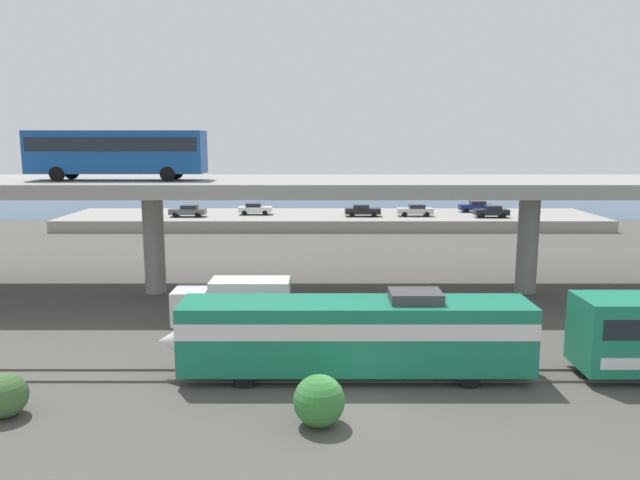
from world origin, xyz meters
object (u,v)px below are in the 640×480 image
Objects in this scene: parked_car_1 at (418,210)px; parked_car_4 at (191,211)px; parked_car_2 at (258,209)px; transit_bus_on_overpass at (120,150)px; service_truck_east at (238,303)px; train_locomotive at (341,332)px; parked_car_3 at (365,210)px; parked_car_0 at (495,211)px; parked_car_5 at (479,206)px.

parked_car_1 is 28.81m from parked_car_4.
parked_car_2 is at bearing -4.39° from parked_car_1.
transit_bus_on_overpass is at bearing 52.75° from parked_car_1.
service_truck_east is at bearing -40.05° from transit_bus_on_overpass.
train_locomotive is 9.25m from service_truck_east.
transit_bus_on_overpass is 14.64m from service_truck_east.
transit_bus_on_overpass is at bearing -119.53° from parked_car_3.
parked_car_0 is at bearing -3.80° from parked_car_3.
parked_car_0 is 0.99× the size of parked_car_2.
parked_car_1 is at bearing -178.75° from parked_car_4.
train_locomotive is 3.86× the size of parked_car_4.
transit_bus_on_overpass is at bearing -98.74° from parked_car_2.
service_truck_east is at bearing -50.94° from train_locomotive.
parked_car_0 is 38.19m from parked_car_4.
train_locomotive is 1.45× the size of transit_bus_on_overpass.
parked_car_0 and parked_car_5 have the same top height.
parked_car_3 and parked_car_5 have the same top height.
train_locomotive is 51.50m from parked_car_4.
parked_car_1 is at bearing 26.33° from parked_car_5.
parked_car_3 is 16.29m from parked_car_5.
transit_bus_on_overpass is at bearing 94.59° from parked_car_4.
parked_car_5 is (37.69, 5.03, -0.00)m from parked_car_4.
transit_bus_on_overpass is 34.78m from parked_car_4.
parked_car_4 is (-2.71, 33.69, -8.18)m from transit_bus_on_overpass.
parked_car_2 and parked_car_5 have the same top height.
parked_car_2 is at bearing 5.46° from parked_car_5.
transit_bus_on_overpass is 49.19m from parked_car_0.
parked_car_4 is (-38.18, 0.61, 0.00)m from parked_car_0.
parked_car_3 is (10.35, 41.72, 0.56)m from service_truck_east.
parked_car_0 is at bearing 172.48° from parked_car_1.
train_locomotive reaches higher than parked_car_2.
service_truck_east reaches higher than parked_car_1.
parked_car_0 is at bearing -5.38° from parked_car_2.
parked_car_1 is (26.10, 34.32, -8.18)m from transit_bus_on_overpass.
parked_car_2 is 8.52m from parked_car_4.
parked_car_0 is 9.46m from parked_car_1.
parked_car_1 is at bearing 52.75° from transit_bus_on_overpass.
service_truck_east reaches higher than parked_car_0.
parked_car_0 is at bearing -113.37° from train_locomotive.
train_locomotive is 50.33m from parked_car_1.
service_truck_east reaches higher than parked_car_5.
parked_car_5 is (29.46, 2.82, -0.00)m from parked_car_2.
parked_car_0 is 0.95× the size of parked_car_3.
service_truck_east is at bearing 60.69° from parked_car_5.
transit_bus_on_overpass is (-14.81, 14.73, 8.18)m from train_locomotive.
train_locomotive is 52.09m from parked_car_0.
parked_car_5 is (20.17, 53.45, 0.00)m from train_locomotive.
parked_car_5 is at bearing -119.31° from service_truck_east.
parked_car_1 is 9.91m from parked_car_5.
transit_bus_on_overpass is 1.76× the size of service_truck_east.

